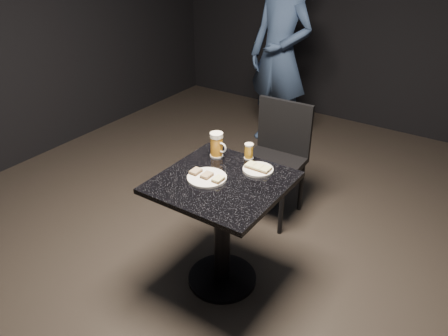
# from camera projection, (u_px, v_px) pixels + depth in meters

# --- Properties ---
(floor) EXTENTS (6.00, 6.00, 0.00)m
(floor) POSITION_uv_depth(u_px,v_px,m) (222.00, 279.00, 2.84)
(floor) COLOR black
(floor) RESTS_ON ground
(plate_large) EXTENTS (0.23, 0.23, 0.01)m
(plate_large) POSITION_uv_depth(u_px,v_px,m) (207.00, 178.00, 2.48)
(plate_large) COLOR white
(plate_large) RESTS_ON table
(plate_small) EXTENTS (0.18, 0.18, 0.01)m
(plate_small) POSITION_uv_depth(u_px,v_px,m) (258.00, 170.00, 2.56)
(plate_small) COLOR silver
(plate_small) RESTS_ON table
(patron) EXTENTS (0.71, 0.52, 1.80)m
(patron) POSITION_uv_depth(u_px,v_px,m) (280.00, 56.00, 4.21)
(patron) COLOR navy
(patron) RESTS_ON floor
(table) EXTENTS (0.70, 0.70, 0.75)m
(table) POSITION_uv_depth(u_px,v_px,m) (222.00, 215.00, 2.59)
(table) COLOR black
(table) RESTS_ON floor
(beer_mug) EXTENTS (0.12, 0.08, 0.16)m
(beer_mug) POSITION_uv_depth(u_px,v_px,m) (217.00, 145.00, 2.68)
(beer_mug) COLOR silver
(beer_mug) RESTS_ON table
(beer_tumbler) EXTENTS (0.06, 0.06, 0.10)m
(beer_tumbler) POSITION_uv_depth(u_px,v_px,m) (249.00, 151.00, 2.67)
(beer_tumbler) COLOR silver
(beer_tumbler) RESTS_ON table
(chair) EXTENTS (0.45, 0.45, 0.89)m
(chair) POSITION_uv_depth(u_px,v_px,m) (276.00, 154.00, 3.29)
(chair) COLOR black
(chair) RESTS_ON floor
(canapes_on_plate_large) EXTENTS (0.21, 0.07, 0.02)m
(canapes_on_plate_large) POSITION_uv_depth(u_px,v_px,m) (207.00, 175.00, 2.47)
(canapes_on_plate_large) COLOR #4C3521
(canapes_on_plate_large) RESTS_ON plate_large
(canapes_on_plate_small) EXTENTS (0.15, 0.07, 0.02)m
(canapes_on_plate_small) POSITION_uv_depth(u_px,v_px,m) (258.00, 167.00, 2.55)
(canapes_on_plate_small) COLOR #4C3521
(canapes_on_plate_small) RESTS_ON plate_small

